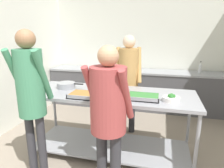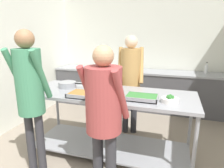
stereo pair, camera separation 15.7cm
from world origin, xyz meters
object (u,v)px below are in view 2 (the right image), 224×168
object	(u,v)px
sauce_pan	(67,84)
guest_serving_right	(30,88)
guest_serving_left	(104,107)
cook_behind_counter	(131,74)
serving_tray_vegetables	(85,95)
broccoli_bowl	(170,100)
serving_tray_roast	(142,97)
water_bottle	(206,69)
plate_stack	(115,94)

from	to	relation	value
sauce_pan	guest_serving_right	bearing A→B (deg)	-93.08
guest_serving_left	cook_behind_counter	xyz separation A→B (m)	(-0.04, 1.43, 0.06)
sauce_pan	guest_serving_right	world-z (taller)	guest_serving_right
serving_tray_vegetables	broccoli_bowl	world-z (taller)	broccoli_bowl
serving_tray_vegetables	guest_serving_right	distance (m)	0.67
serving_tray_roast	broccoli_bowl	size ratio (longest dim) A/B	1.93
serving_tray_vegetables	broccoli_bowl	distance (m)	1.07
sauce_pan	cook_behind_counter	size ratio (longest dim) A/B	0.24
cook_behind_counter	water_bottle	size ratio (longest dim) A/B	6.78
guest_serving_right	water_bottle	distance (m)	3.50
broccoli_bowl	cook_behind_counter	world-z (taller)	cook_behind_counter
serving_tray_roast	sauce_pan	bearing A→B (deg)	169.12
sauce_pan	plate_stack	xyz separation A→B (m)	(0.81, -0.20, -0.02)
plate_stack	guest_serving_left	world-z (taller)	guest_serving_left
guest_serving_left	guest_serving_right	world-z (taller)	guest_serving_right
guest_serving_right	plate_stack	bearing A→B (deg)	33.19
plate_stack	water_bottle	world-z (taller)	water_bottle
broccoli_bowl	serving_tray_vegetables	bearing A→B (deg)	-175.10
serving_tray_vegetables	sauce_pan	bearing A→B (deg)	143.44
broccoli_bowl	guest_serving_right	distance (m)	1.64
serving_tray_vegetables	plate_stack	bearing A→B (deg)	18.97
serving_tray_roast	plate_stack	bearing A→B (deg)	176.63
plate_stack	serving_tray_vegetables	bearing A→B (deg)	-161.03
cook_behind_counter	broccoli_bowl	bearing A→B (deg)	-52.81
serving_tray_vegetables	guest_serving_left	size ratio (longest dim) A/B	0.26
guest_serving_right	sauce_pan	bearing A→B (deg)	86.92
guest_serving_left	water_bottle	distance (m)	3.03
serving_tray_vegetables	cook_behind_counter	xyz separation A→B (m)	(0.39, 0.98, 0.10)
guest_serving_right	serving_tray_vegetables	bearing A→B (deg)	41.64
cook_behind_counter	water_bottle	distance (m)	1.87
sauce_pan	guest_serving_right	xyz separation A→B (m)	(-0.04, -0.76, 0.14)
cook_behind_counter	plate_stack	bearing A→B (deg)	-91.25
plate_stack	serving_tray_roast	bearing A→B (deg)	-3.37
serving_tray_roast	broccoli_bowl	bearing A→B (deg)	-2.45
serving_tray_roast	guest_serving_right	xyz separation A→B (m)	(-1.21, -0.54, 0.16)
sauce_pan	plate_stack	world-z (taller)	sauce_pan
serving_tray_roast	guest_serving_left	distance (m)	0.63
sauce_pan	serving_tray_vegetables	world-z (taller)	sauce_pan
sauce_pan	water_bottle	size ratio (longest dim) A/B	1.62
broccoli_bowl	guest_serving_right	size ratio (longest dim) A/B	0.12
sauce_pan	water_bottle	xyz separation A→B (m)	(2.17, 1.95, 0.03)
guest_serving_right	guest_serving_left	bearing A→B (deg)	-1.22
plate_stack	sauce_pan	bearing A→B (deg)	165.92
sauce_pan	water_bottle	world-z (taller)	water_bottle
serving_tray_vegetables	guest_serving_right	bearing A→B (deg)	-138.36
cook_behind_counter	sauce_pan	bearing A→B (deg)	-141.98
sauce_pan	plate_stack	bearing A→B (deg)	-14.08
broccoli_bowl	cook_behind_counter	distance (m)	1.12
serving_tray_vegetables	guest_serving_right	size ratio (longest dim) A/B	0.23
broccoli_bowl	sauce_pan	bearing A→B (deg)	170.97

